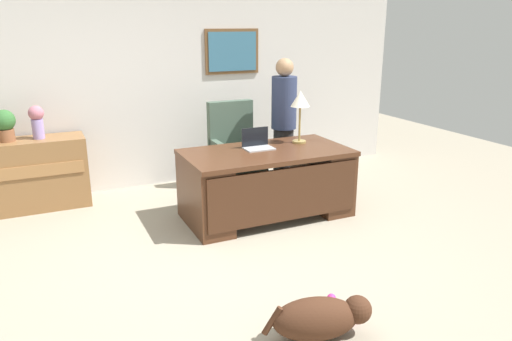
# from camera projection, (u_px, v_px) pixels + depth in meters

# --- Properties ---
(ground_plane) EXTENTS (12.00, 12.00, 0.00)m
(ground_plane) POSITION_uv_depth(u_px,v_px,m) (245.00, 259.00, 4.54)
(ground_plane) COLOR #9E937F
(back_wall) EXTENTS (7.00, 0.16, 2.70)m
(back_wall) POSITION_uv_depth(u_px,v_px,m) (166.00, 83.00, 6.40)
(back_wall) COLOR silver
(back_wall) RESTS_ON ground_plane
(desk) EXTENTS (1.82, 0.97, 0.77)m
(desk) POSITION_uv_depth(u_px,v_px,m) (267.00, 181.00, 5.42)
(desk) COLOR #4C2B19
(desk) RESTS_ON ground_plane
(credenza) EXTENTS (1.59, 0.50, 0.83)m
(credenza) POSITION_uv_depth(u_px,v_px,m) (15.00, 176.00, 5.60)
(credenza) COLOR olive
(credenza) RESTS_ON ground_plane
(armchair) EXTENTS (0.60, 0.59, 1.15)m
(armchair) POSITION_uv_depth(u_px,v_px,m) (235.00, 152.00, 6.29)
(armchair) COLOR #475B4C
(armchair) RESTS_ON ground_plane
(person_standing) EXTENTS (0.32, 0.32, 1.70)m
(person_standing) POSITION_uv_depth(u_px,v_px,m) (284.00, 123.00, 6.22)
(person_standing) COLOR #262323
(person_standing) RESTS_ON ground_plane
(dog_lying) EXTENTS (0.77, 0.45, 0.30)m
(dog_lying) POSITION_uv_depth(u_px,v_px,m) (320.00, 318.00, 3.37)
(dog_lying) COLOR #472819
(dog_lying) RESTS_ON ground_plane
(laptop) EXTENTS (0.32, 0.22, 0.22)m
(laptop) POSITION_uv_depth(u_px,v_px,m) (257.00, 143.00, 5.43)
(laptop) COLOR #B2B5BA
(laptop) RESTS_ON desk
(desk_lamp) EXTENTS (0.22, 0.22, 0.61)m
(desk_lamp) POSITION_uv_depth(u_px,v_px,m) (300.00, 102.00, 5.56)
(desk_lamp) COLOR #9E8447
(desk_lamp) RESTS_ON desk
(vase_with_flowers) EXTENTS (0.17, 0.17, 0.38)m
(vase_with_flowers) POSITION_uv_depth(u_px,v_px,m) (37.00, 120.00, 5.54)
(vase_with_flowers) COLOR #A38DD3
(vase_with_flowers) RESTS_ON credenza
(potted_plant) EXTENTS (0.24, 0.24, 0.36)m
(potted_plant) POSITION_uv_depth(u_px,v_px,m) (4.00, 124.00, 5.41)
(potted_plant) COLOR brown
(potted_plant) RESTS_ON credenza
(dog_toy_ball) EXTENTS (0.07, 0.07, 0.07)m
(dog_toy_ball) POSITION_uv_depth(u_px,v_px,m) (331.00, 298.00, 3.83)
(dog_toy_ball) COLOR #D8338C
(dog_toy_ball) RESTS_ON ground_plane
(dog_toy_plush) EXTENTS (0.20, 0.06, 0.05)m
(dog_toy_plush) POSITION_uv_depth(u_px,v_px,m) (348.00, 321.00, 3.55)
(dog_toy_plush) COLOR #D8338C
(dog_toy_plush) RESTS_ON ground_plane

